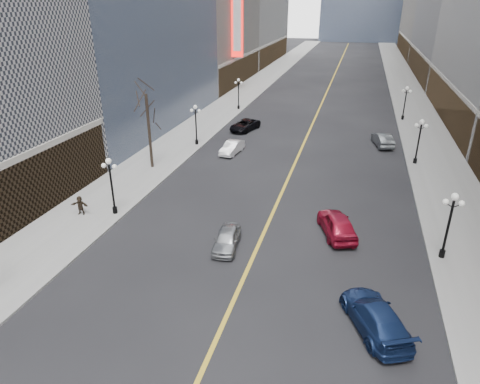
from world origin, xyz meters
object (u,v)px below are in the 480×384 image
Objects in this scene: streetlamp_east_2 at (419,137)px; streetlamp_west_3 at (239,91)px; car_nb_mid at (232,148)px; streetlamp_east_1 at (450,219)px; car_nb_far at (245,125)px; car_sb_mid at (337,224)px; car_nb_near at (227,239)px; car_sb_near at (375,317)px; streetlamp_east_3 at (405,99)px; car_sb_far at (383,140)px; streetlamp_west_1 at (111,180)px; streetlamp_west_2 at (196,121)px.

streetlamp_west_3 is at bearing 142.67° from streetlamp_east_2.
streetlamp_west_3 is at bearing 110.98° from car_nb_mid.
streetlamp_east_1 is 32.36m from car_nb_far.
car_sb_mid is (-6.78, 1.44, -2.07)m from streetlamp_east_1.
streetlamp_west_3 is 39.61m from car_nb_near.
streetlamp_east_2 is 0.87× the size of car_sb_near.
car_sb_far is (-3.05, -12.57, -2.17)m from streetlamp_east_3.
streetlamp_west_3 is 24.18m from car_sb_far.
car_nb_far is at bearing 103.49° from car_nb_mid.
streetlamp_west_1 is 0.87× the size of car_sb_near.
car_sb_near reaches higher than car_nb_far.
streetlamp_west_3 is (-23.60, 0.00, 0.00)m from streetlamp_east_3.
car_sb_mid is at bearing 4.88° from streetlamp_west_1.
streetlamp_west_2 is at bearing 90.00° from streetlamp_west_1.
streetlamp_east_2 reaches higher than car_nb_near.
car_sb_far is (-3.05, 23.43, -2.17)m from streetlamp_east_1.
streetlamp_west_1 is (-23.60, -18.00, 0.00)m from streetlamp_east_2.
streetlamp_west_1 is 25.83m from car_nb_far.
streetlamp_east_3 is at bearing 64.02° from car_nb_near.
streetlamp_east_1 and streetlamp_west_1 have the same top height.
car_nb_mid is 19.23m from car_sb_mid.
car_nb_near is 28.43m from car_nb_far.
streetlamp_west_2 reaches higher than car_sb_near.
streetlamp_east_2 reaches higher than car_sb_near.
car_sb_far reaches higher than car_nb_near.
car_nb_far is (3.75, 7.46, -2.22)m from streetlamp_west_2.
streetlamp_east_2 is 18.00m from streetlamp_east_3.
streetlamp_east_1 is 1.00× the size of streetlamp_west_3.
streetlamp_east_2 is 26.27m from car_sb_near.
streetlamp_west_2 is at bearing 109.59° from car_nb_near.
car_nb_far is at bearing 81.62° from streetlamp_west_1.
streetlamp_east_2 is 1.12× the size of car_nb_mid.
streetlamp_west_3 is 0.93× the size of car_sb_mid.
car_nb_near is at bearing -75.65° from streetlamp_west_3.
streetlamp_east_1 is 9.18m from car_sb_near.
streetlamp_west_1 is at bearing -123.25° from streetlamp_east_3.
car_sb_near is at bearing -36.27° from car_nb_near.
streetlamp_east_3 and streetlamp_west_1 have the same top height.
car_nb_far is at bearing -80.89° from car_sb_mid.
streetlamp_east_3 is at bearing 90.00° from streetlamp_east_2.
car_sb_mid is (16.82, -16.56, -2.07)m from streetlamp_west_2.
car_sb_far is (10.75, 25.74, 0.08)m from car_nb_near.
streetlamp_east_1 and streetlamp_west_2 have the same top height.
streetlamp_west_2 is at bearing -101.02° from car_nb_far.
streetlamp_west_3 is (0.00, 36.00, 0.00)m from streetlamp_west_1.
streetlamp_west_3 reaches higher than car_sb_mid.
streetlamp_west_2 is at bearing 142.67° from streetlamp_east_1.
streetlamp_east_3 is 1.00× the size of streetlamp_west_2.
streetlamp_east_1 is 18.00m from streetlamp_east_2.
car_nb_near is (9.80, -20.31, -2.24)m from streetlamp_west_2.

